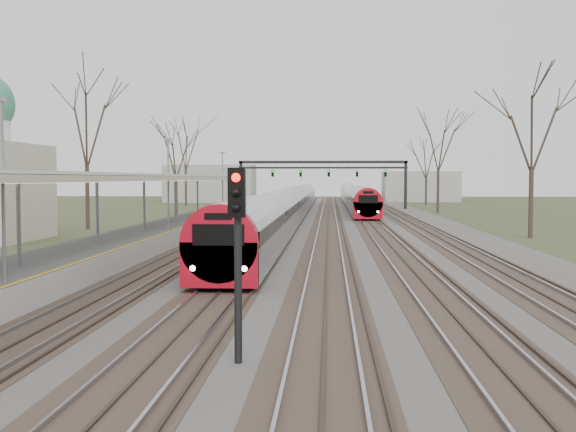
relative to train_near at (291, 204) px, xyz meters
name	(u,v)px	position (x,y,z in m)	size (l,w,h in m)	color
track_bed	(319,224)	(2.76, -8.10, -1.42)	(24.00, 160.00, 0.22)	#474442
platform	(160,235)	(-6.55, -25.60, -0.98)	(3.50, 69.00, 1.00)	#9E9B93
canopy	(139,177)	(-6.55, -30.11, 2.45)	(4.10, 50.00, 3.11)	slate
signal_gantry	(323,170)	(2.79, 21.89, 3.43)	(21.00, 0.59, 6.08)	black
tree_west_far	(86,123)	(-14.50, -15.10, 6.54)	(5.50, 5.50, 11.33)	#2D231C
tree_east_far	(532,125)	(16.50, -21.10, 5.81)	(5.00, 5.00, 10.30)	#2D231C
train_near	(291,204)	(0.00, 0.00, 0.00)	(2.62, 90.21, 3.05)	#B2B4BC
train_far	(354,196)	(7.00, 32.88, 0.00)	(2.62, 75.21, 3.05)	#B2B4BC
signal_post	(237,236)	(1.75, -53.62, 1.25)	(0.35, 0.45, 4.10)	black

